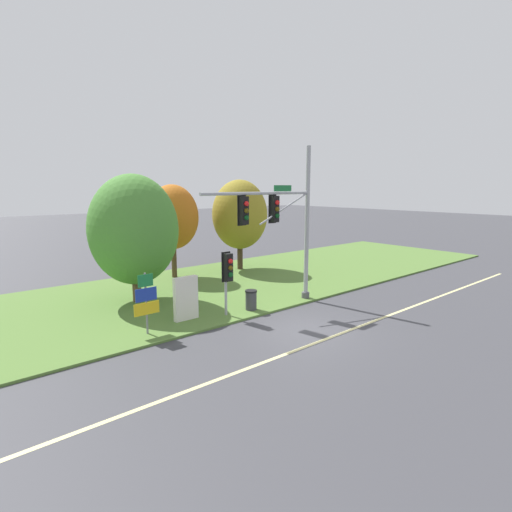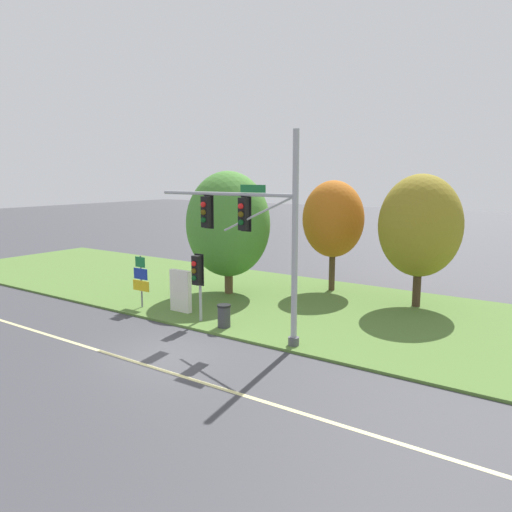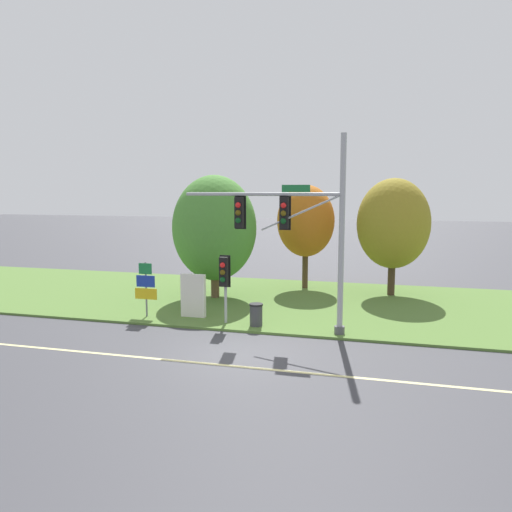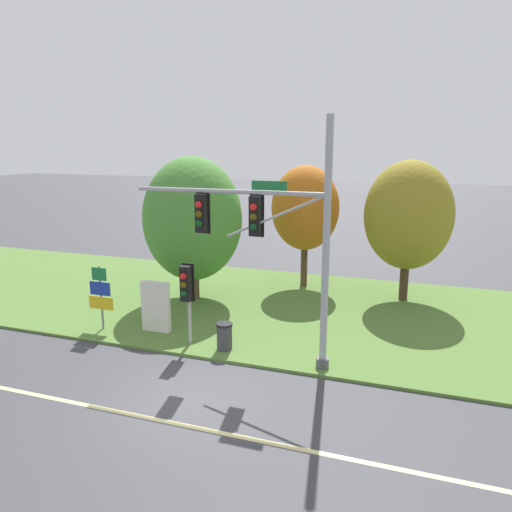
{
  "view_description": "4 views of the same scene",
  "coord_description": "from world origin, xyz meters",
  "px_view_note": "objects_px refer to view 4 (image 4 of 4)",
  "views": [
    {
      "loc": [
        -11.62,
        -10.57,
        5.79
      ],
      "look_at": [
        0.78,
        4.06,
        2.45
      ],
      "focal_mm": 28.0,
      "sensor_mm": 36.0,
      "label": 1
    },
    {
      "loc": [
        12.06,
        -11.99,
        6.22
      ],
      "look_at": [
        0.69,
        4.39,
        2.96
      ],
      "focal_mm": 35.0,
      "sensor_mm": 36.0,
      "label": 2
    },
    {
      "loc": [
        4.97,
        -16.02,
        5.68
      ],
      "look_at": [
        -0.3,
        3.87,
        2.93
      ],
      "focal_mm": 35.0,
      "sensor_mm": 36.0,
      "label": 3
    },
    {
      "loc": [
        6.12,
        -11.28,
        7.0
      ],
      "look_at": [
        0.84,
        3.72,
        3.35
      ],
      "focal_mm": 35.0,
      "sensor_mm": 36.0,
      "label": 4
    }
  ],
  "objects_px": {
    "route_sign_post": "(100,293)",
    "trash_bin": "(224,336)",
    "pedestrian_signal_near_kerb": "(187,288)",
    "info_kiosk": "(156,307)",
    "traffic_signal_mast": "(273,232)",
    "tree_behind_signpost": "(408,215)",
    "tree_nearest_road": "(193,219)",
    "tree_left_of_mast": "(305,208)"
  },
  "relations": [
    {
      "from": "tree_nearest_road",
      "to": "tree_left_of_mast",
      "type": "xyz_separation_m",
      "value": [
        4.13,
        3.67,
        0.2
      ]
    },
    {
      "from": "tree_behind_signpost",
      "to": "pedestrian_signal_near_kerb",
      "type": "bearing_deg",
      "value": -130.97
    },
    {
      "from": "traffic_signal_mast",
      "to": "info_kiosk",
      "type": "bearing_deg",
      "value": 168.31
    },
    {
      "from": "pedestrian_signal_near_kerb",
      "to": "info_kiosk",
      "type": "height_order",
      "value": "pedestrian_signal_near_kerb"
    },
    {
      "from": "tree_behind_signpost",
      "to": "traffic_signal_mast",
      "type": "bearing_deg",
      "value": -114.31
    },
    {
      "from": "tree_left_of_mast",
      "to": "trash_bin",
      "type": "bearing_deg",
      "value": -94.4
    },
    {
      "from": "tree_behind_signpost",
      "to": "trash_bin",
      "type": "bearing_deg",
      "value": -124.91
    },
    {
      "from": "tree_nearest_road",
      "to": "tree_behind_signpost",
      "type": "xyz_separation_m",
      "value": [
        8.87,
        2.95,
        0.19
      ]
    },
    {
      "from": "tree_left_of_mast",
      "to": "tree_behind_signpost",
      "type": "relative_size",
      "value": 0.95
    },
    {
      "from": "info_kiosk",
      "to": "trash_bin",
      "type": "relative_size",
      "value": 2.04
    },
    {
      "from": "traffic_signal_mast",
      "to": "tree_behind_signpost",
      "type": "xyz_separation_m",
      "value": [
        3.62,
        8.01,
        -0.41
      ]
    },
    {
      "from": "tree_nearest_road",
      "to": "info_kiosk",
      "type": "xyz_separation_m",
      "value": [
        0.43,
        -4.07,
        -2.66
      ]
    },
    {
      "from": "info_kiosk",
      "to": "pedestrian_signal_near_kerb",
      "type": "bearing_deg",
      "value": -24.22
    },
    {
      "from": "pedestrian_signal_near_kerb",
      "to": "tree_nearest_road",
      "type": "bearing_deg",
      "value": 113.71
    },
    {
      "from": "traffic_signal_mast",
      "to": "route_sign_post",
      "type": "distance_m",
      "value": 7.42
    },
    {
      "from": "traffic_signal_mast",
      "to": "trash_bin",
      "type": "distance_m",
      "value": 4.15
    },
    {
      "from": "tree_behind_signpost",
      "to": "info_kiosk",
      "type": "bearing_deg",
      "value": -140.3
    },
    {
      "from": "route_sign_post",
      "to": "info_kiosk",
      "type": "height_order",
      "value": "route_sign_post"
    },
    {
      "from": "route_sign_post",
      "to": "tree_nearest_road",
      "type": "xyz_separation_m",
      "value": [
        1.6,
        4.56,
        2.2
      ]
    },
    {
      "from": "pedestrian_signal_near_kerb",
      "to": "route_sign_post",
      "type": "height_order",
      "value": "pedestrian_signal_near_kerb"
    },
    {
      "from": "route_sign_post",
      "to": "trash_bin",
      "type": "bearing_deg",
      "value": -2.54
    },
    {
      "from": "tree_behind_signpost",
      "to": "trash_bin",
      "type": "distance_m",
      "value": 10.0
    },
    {
      "from": "tree_left_of_mast",
      "to": "info_kiosk",
      "type": "distance_m",
      "value": 9.04
    },
    {
      "from": "traffic_signal_mast",
      "to": "route_sign_post",
      "type": "height_order",
      "value": "traffic_signal_mast"
    },
    {
      "from": "pedestrian_signal_near_kerb",
      "to": "tree_left_of_mast",
      "type": "height_order",
      "value": "tree_left_of_mast"
    },
    {
      "from": "traffic_signal_mast",
      "to": "tree_nearest_road",
      "type": "relative_size",
      "value": 1.21
    },
    {
      "from": "route_sign_post",
      "to": "tree_behind_signpost",
      "type": "height_order",
      "value": "tree_behind_signpost"
    },
    {
      "from": "route_sign_post",
      "to": "trash_bin",
      "type": "relative_size",
      "value": 2.61
    },
    {
      "from": "route_sign_post",
      "to": "trash_bin",
      "type": "height_order",
      "value": "route_sign_post"
    },
    {
      "from": "tree_nearest_road",
      "to": "trash_bin",
      "type": "height_order",
      "value": "tree_nearest_road"
    },
    {
      "from": "traffic_signal_mast",
      "to": "pedestrian_signal_near_kerb",
      "type": "xyz_separation_m",
      "value": [
        -3.13,
        0.24,
        -2.15
      ]
    },
    {
      "from": "traffic_signal_mast",
      "to": "trash_bin",
      "type": "height_order",
      "value": "traffic_signal_mast"
    },
    {
      "from": "traffic_signal_mast",
      "to": "pedestrian_signal_near_kerb",
      "type": "relative_size",
      "value": 2.66
    },
    {
      "from": "tree_behind_signpost",
      "to": "info_kiosk",
      "type": "relative_size",
      "value": 3.25
    },
    {
      "from": "pedestrian_signal_near_kerb",
      "to": "tree_nearest_road",
      "type": "xyz_separation_m",
      "value": [
        -2.12,
        4.83,
        1.55
      ]
    },
    {
      "from": "route_sign_post",
      "to": "tree_behind_signpost",
      "type": "relative_size",
      "value": 0.39
    },
    {
      "from": "pedestrian_signal_near_kerb",
      "to": "info_kiosk",
      "type": "xyz_separation_m",
      "value": [
        -1.7,
        0.76,
        -1.11
      ]
    },
    {
      "from": "tree_nearest_road",
      "to": "info_kiosk",
      "type": "bearing_deg",
      "value": -84.03
    },
    {
      "from": "traffic_signal_mast",
      "to": "tree_nearest_road",
      "type": "height_order",
      "value": "traffic_signal_mast"
    },
    {
      "from": "route_sign_post",
      "to": "tree_nearest_road",
      "type": "bearing_deg",
      "value": 70.65
    },
    {
      "from": "tree_behind_signpost",
      "to": "trash_bin",
      "type": "relative_size",
      "value": 6.64
    },
    {
      "from": "traffic_signal_mast",
      "to": "info_kiosk",
      "type": "relative_size",
      "value": 4.03
    }
  ]
}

